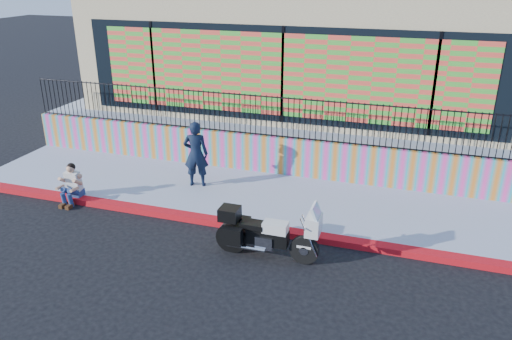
% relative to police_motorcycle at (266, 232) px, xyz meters
% --- Properties ---
extents(ground, '(90.00, 90.00, 0.00)m').
position_rel_police_motorcycle_xyz_m(ground, '(-1.07, 1.00, -0.58)').
color(ground, black).
rests_on(ground, ground).
extents(red_curb, '(16.00, 0.30, 0.15)m').
position_rel_police_motorcycle_xyz_m(red_curb, '(-1.07, 1.00, -0.51)').
color(red_curb, '#A40C0B').
rests_on(red_curb, ground).
extents(sidewalk, '(16.00, 3.00, 0.15)m').
position_rel_police_motorcycle_xyz_m(sidewalk, '(-1.07, 2.65, -0.51)').
color(sidewalk, '#919BAE').
rests_on(sidewalk, ground).
extents(mural_wall, '(16.00, 0.20, 1.10)m').
position_rel_police_motorcycle_xyz_m(mural_wall, '(-1.07, 4.25, 0.12)').
color(mural_wall, '#E73C99').
rests_on(mural_wall, sidewalk).
extents(metal_fence, '(15.80, 0.04, 1.20)m').
position_rel_police_motorcycle_xyz_m(metal_fence, '(-1.07, 4.25, 1.27)').
color(metal_fence, black).
rests_on(metal_fence, mural_wall).
extents(elevated_platform, '(16.00, 10.00, 1.25)m').
position_rel_police_motorcycle_xyz_m(elevated_platform, '(-1.07, 9.35, 0.04)').
color(elevated_platform, '#919BAE').
rests_on(elevated_platform, ground).
extents(storefront_building, '(14.00, 8.06, 4.00)m').
position_rel_police_motorcycle_xyz_m(storefront_building, '(-1.07, 9.13, 2.67)').
color(storefront_building, tan).
rests_on(storefront_building, elevated_platform).
extents(police_motorcycle, '(2.23, 0.74, 1.39)m').
position_rel_police_motorcycle_xyz_m(police_motorcycle, '(0.00, 0.00, 0.00)').
color(police_motorcycle, black).
rests_on(police_motorcycle, ground).
extents(police_officer, '(0.76, 0.59, 1.83)m').
position_rel_police_motorcycle_xyz_m(police_officer, '(-2.82, 2.71, 0.48)').
color(police_officer, black).
rests_on(police_officer, sidewalk).
extents(seated_man, '(0.54, 0.71, 1.06)m').
position_rel_police_motorcycle_xyz_m(seated_man, '(-5.58, 0.89, -0.13)').
color(seated_man, navy).
rests_on(seated_man, ground).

